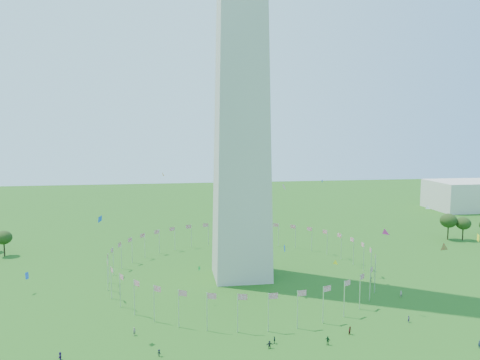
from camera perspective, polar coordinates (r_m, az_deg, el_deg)
ground at (r=102.80m, az=4.70°, el=-20.20°), size 600.00×600.00×0.00m
flag_ring at (r=147.01m, az=0.17°, el=-9.99°), size 80.24×80.24×9.00m
gov_building_east_a at (r=296.93m, az=26.78°, el=-1.64°), size 50.00×30.00×16.00m
crowd at (r=102.33m, az=7.74°, el=-19.84°), size 92.30×72.02×1.93m
kites_aloft at (r=119.82m, az=9.37°, el=-6.18°), size 117.47×67.54×39.58m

